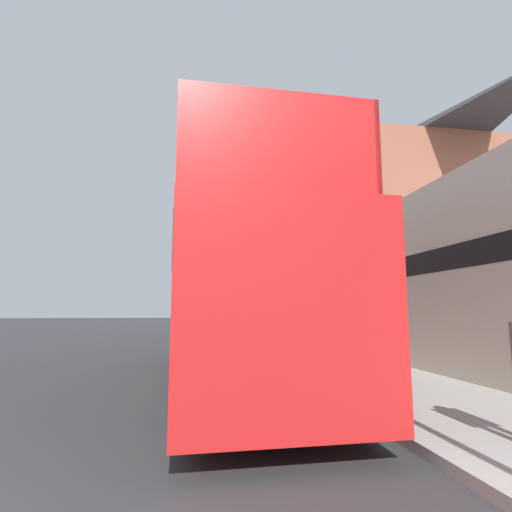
% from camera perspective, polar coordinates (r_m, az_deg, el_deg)
% --- Properties ---
extents(ground_plane, '(144.00, 144.00, 0.00)m').
position_cam_1_polar(ground_plane, '(24.09, -16.10, -11.37)').
color(ground_plane, '#333335').
extents(sidewalk, '(3.15, 108.00, 0.14)m').
position_cam_1_polar(sidewalk, '(21.32, 2.28, -11.98)').
color(sidewalk, '#ADAAA3').
rests_on(sidewalk, ground_plane).
extents(brick_terrace_rear, '(6.00, 24.24, 10.66)m').
position_cam_1_polar(brick_terrace_rear, '(25.40, 11.19, 0.73)').
color(brick_terrace_rear, '#935642').
rests_on(brick_terrace_rear, ground_plane).
extents(tour_bus, '(2.81, 10.61, 4.27)m').
position_cam_1_polar(tour_bus, '(9.44, -3.59, -6.16)').
color(tour_bus, red).
rests_on(tour_bus, ground_plane).
extents(parked_car_ahead_of_bus, '(1.82, 4.02, 1.56)m').
position_cam_1_polar(parked_car_ahead_of_bus, '(16.74, -4.01, -10.86)').
color(parked_car_ahead_of_bus, navy).
rests_on(parked_car_ahead_of_bus, ground_plane).
extents(pedestrian_second, '(0.48, 0.26, 1.84)m').
position_cam_1_polar(pedestrian_second, '(7.15, 18.29, -10.41)').
color(pedestrian_second, '#232328').
rests_on(pedestrian_second, sidewalk).
extents(pedestrian_third, '(0.43, 0.24, 1.63)m').
position_cam_1_polar(pedestrian_third, '(10.82, 10.38, -10.30)').
color(pedestrian_third, '#232328').
rests_on(pedestrian_third, sidewalk).
extents(lamp_post_nearest, '(0.35, 0.35, 5.01)m').
position_cam_1_polar(lamp_post_nearest, '(8.73, 11.61, 5.26)').
color(lamp_post_nearest, black).
rests_on(lamp_post_nearest, sidewalk).
extents(lamp_post_second, '(0.35, 0.35, 4.70)m').
position_cam_1_polar(lamp_post_second, '(15.71, 2.32, -1.37)').
color(lamp_post_second, black).
rests_on(lamp_post_second, sidewalk).
extents(lamp_post_third, '(0.35, 0.35, 4.70)m').
position_cam_1_polar(lamp_post_third, '(22.96, -0.94, -3.42)').
color(lamp_post_third, black).
rests_on(lamp_post_third, sidewalk).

